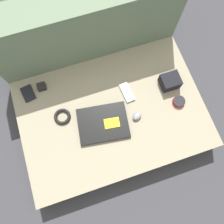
{
  "coord_description": "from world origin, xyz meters",
  "views": [
    {
      "loc": [
        -0.11,
        -0.35,
        1.43
      ],
      "look_at": [
        0.0,
        0.0,
        0.17
      ],
      "focal_mm": 35.0,
      "sensor_mm": 36.0,
      "label": 1
    }
  ],
  "objects_px": {
    "phone_silver": "(28,93)",
    "speaker_puck": "(179,102)",
    "phone_black": "(127,92)",
    "camera_pouch": "(170,81)",
    "laptop": "(103,123)",
    "computer_mouse": "(137,116)",
    "charger_brick": "(42,87)"
  },
  "relations": [
    {
      "from": "phone_silver",
      "to": "speaker_puck",
      "type": "bearing_deg",
      "value": -31.28
    },
    {
      "from": "phone_black",
      "to": "speaker_puck",
      "type": "bearing_deg",
      "value": -34.11
    },
    {
      "from": "phone_silver",
      "to": "camera_pouch",
      "type": "distance_m",
      "value": 0.89
    },
    {
      "from": "speaker_puck",
      "to": "phone_silver",
      "type": "distance_m",
      "value": 0.93
    },
    {
      "from": "laptop",
      "to": "computer_mouse",
      "type": "relative_size",
      "value": 4.42
    },
    {
      "from": "speaker_puck",
      "to": "charger_brick",
      "type": "distance_m",
      "value": 0.86
    },
    {
      "from": "computer_mouse",
      "to": "phone_black",
      "type": "bearing_deg",
      "value": 67.55
    },
    {
      "from": "speaker_puck",
      "to": "phone_silver",
      "type": "bearing_deg",
      "value": 158.35
    },
    {
      "from": "laptop",
      "to": "phone_silver",
      "type": "distance_m",
      "value": 0.51
    },
    {
      "from": "phone_black",
      "to": "charger_brick",
      "type": "distance_m",
      "value": 0.53
    },
    {
      "from": "laptop",
      "to": "charger_brick",
      "type": "relative_size",
      "value": 6.29
    },
    {
      "from": "phone_silver",
      "to": "charger_brick",
      "type": "distance_m",
      "value": 0.09
    },
    {
      "from": "phone_silver",
      "to": "charger_brick",
      "type": "height_order",
      "value": "charger_brick"
    },
    {
      "from": "phone_black",
      "to": "camera_pouch",
      "type": "distance_m",
      "value": 0.27
    },
    {
      "from": "charger_brick",
      "to": "speaker_puck",
      "type": "bearing_deg",
      "value": -24.77
    },
    {
      "from": "camera_pouch",
      "to": "charger_brick",
      "type": "bearing_deg",
      "value": 163.61
    },
    {
      "from": "laptop",
      "to": "phone_silver",
      "type": "relative_size",
      "value": 2.86
    },
    {
      "from": "speaker_puck",
      "to": "phone_black",
      "type": "xyz_separation_m",
      "value": [
        -0.28,
        0.16,
        -0.01
      ]
    },
    {
      "from": "charger_brick",
      "to": "phone_silver",
      "type": "bearing_deg",
      "value": -171.39
    },
    {
      "from": "charger_brick",
      "to": "phone_black",
      "type": "bearing_deg",
      "value": -22.01
    },
    {
      "from": "camera_pouch",
      "to": "charger_brick",
      "type": "relative_size",
      "value": 2.19
    },
    {
      "from": "phone_black",
      "to": "charger_brick",
      "type": "relative_size",
      "value": 2.56
    },
    {
      "from": "charger_brick",
      "to": "laptop",
      "type": "bearing_deg",
      "value": -49.3
    },
    {
      "from": "phone_silver",
      "to": "phone_black",
      "type": "xyz_separation_m",
      "value": [
        0.59,
        -0.19,
        -0.0
      ]
    },
    {
      "from": "computer_mouse",
      "to": "speaker_puck",
      "type": "height_order",
      "value": "computer_mouse"
    },
    {
      "from": "laptop",
      "to": "phone_silver",
      "type": "xyz_separation_m",
      "value": [
        -0.39,
        0.33,
        -0.0
      ]
    },
    {
      "from": "computer_mouse",
      "to": "laptop",
      "type": "bearing_deg",
      "value": 149.1
    },
    {
      "from": "speaker_puck",
      "to": "phone_silver",
      "type": "xyz_separation_m",
      "value": [
        -0.87,
        0.34,
        -0.01
      ]
    },
    {
      "from": "speaker_puck",
      "to": "laptop",
      "type": "bearing_deg",
      "value": 178.09
    },
    {
      "from": "phone_silver",
      "to": "phone_black",
      "type": "relative_size",
      "value": 0.86
    },
    {
      "from": "laptop",
      "to": "phone_black",
      "type": "xyz_separation_m",
      "value": [
        0.2,
        0.14,
        -0.01
      ]
    },
    {
      "from": "laptop",
      "to": "computer_mouse",
      "type": "bearing_deg",
      "value": 1.4
    }
  ]
}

